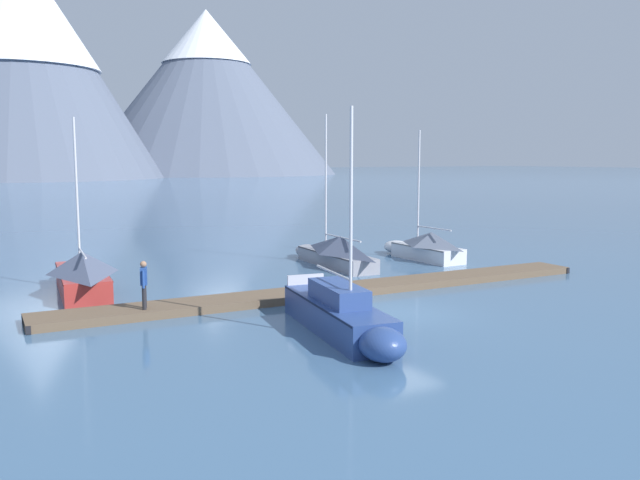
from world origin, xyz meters
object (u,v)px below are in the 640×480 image
at_px(sailboat_second_berth, 342,315).
at_px(person_on_dock, 144,282).
at_px(sailboat_nearest_berth, 81,272).
at_px(sailboat_mid_dock_port, 335,251).
at_px(sailboat_mid_dock_starboard, 424,246).

relative_size(sailboat_second_berth, person_on_dock, 4.37).
distance_m(sailboat_second_berth, person_on_dock, 7.24).
distance_m(sailboat_nearest_berth, sailboat_mid_dock_port, 12.61).
distance_m(sailboat_nearest_berth, sailboat_mid_dock_starboard, 17.98).
bearing_deg(sailboat_nearest_berth, sailboat_mid_dock_starboard, 1.50).
xyz_separation_m(sailboat_nearest_berth, sailboat_second_berth, (6.12, -10.86, -0.21)).
xyz_separation_m(sailboat_second_berth, sailboat_mid_dock_starboard, (11.86, 11.33, 0.10)).
xyz_separation_m(sailboat_nearest_berth, sailboat_mid_dock_port, (12.58, 0.88, -0.07)).
relative_size(sailboat_mid_dock_port, person_on_dock, 4.61).
bearing_deg(sailboat_nearest_berth, sailboat_second_berth, -60.60).
distance_m(sailboat_nearest_berth, sailboat_second_berth, 12.47).
bearing_deg(sailboat_second_berth, person_on_dock, 132.55).
xyz_separation_m(sailboat_mid_dock_port, person_on_dock, (-11.34, -6.44, 0.50)).
height_order(sailboat_nearest_berth, sailboat_mid_dock_port, sailboat_mid_dock_port).
bearing_deg(person_on_dock, sailboat_nearest_berth, 102.64).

